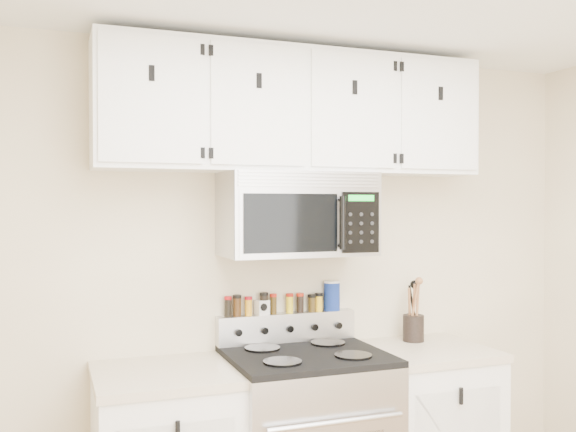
{
  "coord_description": "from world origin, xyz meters",
  "views": [
    {
      "loc": [
        -1.17,
        -1.48,
        1.68
      ],
      "look_at": [
        -0.09,
        1.45,
        1.62
      ],
      "focal_mm": 40.0,
      "sensor_mm": 36.0,
      "label": 1
    }
  ],
  "objects": [
    {
      "name": "back_wall",
      "position": [
        0.0,
        1.75,
        1.25
      ],
      "size": [
        3.5,
        0.01,
        2.5
      ],
      "primitive_type": "cube",
      "color": "#BCAB8D",
      "rests_on": "floor"
    },
    {
      "name": "microwave",
      "position": [
        0.0,
        1.55,
        1.63
      ],
      "size": [
        0.76,
        0.44,
        0.42
      ],
      "color": "#9E9EA3",
      "rests_on": "back_wall"
    },
    {
      "name": "upper_cabinets",
      "position": [
        -0.0,
        1.58,
        2.15
      ],
      "size": [
        2.0,
        0.35,
        0.62
      ],
      "color": "white",
      "rests_on": "back_wall"
    },
    {
      "name": "utensil_crock",
      "position": [
        0.71,
        1.6,
        1.01
      ],
      "size": [
        0.12,
        0.12,
        0.34
      ],
      "color": "black",
      "rests_on": "base_cabinet_right"
    },
    {
      "name": "kitchen_timer",
      "position": [
        -0.14,
        1.71,
        1.14
      ],
      "size": [
        0.08,
        0.07,
        0.08
      ],
      "primitive_type": "cube",
      "rotation": [
        0.0,
        0.0,
        0.24
      ],
      "color": "white",
      "rests_on": "range"
    },
    {
      "name": "salt_canister",
      "position": [
        0.26,
        1.71,
        1.18
      ],
      "size": [
        0.09,
        0.09,
        0.16
      ],
      "color": "navy",
      "rests_on": "range"
    },
    {
      "name": "spice_jar_0",
      "position": [
        -0.32,
        1.71,
        1.15
      ],
      "size": [
        0.04,
        0.04,
        0.11
      ],
      "color": "black",
      "rests_on": "range"
    },
    {
      "name": "spice_jar_1",
      "position": [
        -0.27,
        1.71,
        1.16
      ],
      "size": [
        0.04,
        0.04,
        0.11
      ],
      "color": "#3D240E",
      "rests_on": "range"
    },
    {
      "name": "spice_jar_2",
      "position": [
        -0.21,
        1.71,
        1.15
      ],
      "size": [
        0.04,
        0.04,
        0.1
      ],
      "color": "orange",
      "rests_on": "range"
    },
    {
      "name": "spice_jar_3",
      "position": [
        -0.13,
        1.71,
        1.16
      ],
      "size": [
        0.05,
        0.05,
        0.12
      ],
      "color": "black",
      "rests_on": "range"
    },
    {
      "name": "spice_jar_4",
      "position": [
        -0.07,
        1.71,
        1.15
      ],
      "size": [
        0.04,
        0.04,
        0.11
      ],
      "color": "#3F2D0F",
      "rests_on": "range"
    },
    {
      "name": "spice_jar_5",
      "position": [
        0.02,
        1.71,
        1.15
      ],
      "size": [
        0.04,
        0.04,
        0.1
      ],
      "color": "yellow",
      "rests_on": "range"
    },
    {
      "name": "spice_jar_6",
      "position": [
        0.08,
        1.71,
        1.15
      ],
      "size": [
        0.04,
        0.04,
        0.1
      ],
      "color": "black",
      "rests_on": "range"
    },
    {
      "name": "spice_jar_7",
      "position": [
        0.15,
        1.71,
        1.15
      ],
      "size": [
        0.05,
        0.05,
        0.09
      ],
      "color": "#402F0F",
      "rests_on": "range"
    },
    {
      "name": "spice_jar_8",
      "position": [
        0.18,
        1.71,
        1.15
      ],
      "size": [
        0.04,
        0.04,
        0.1
      ],
      "color": "yellow",
      "rests_on": "range"
    }
  ]
}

